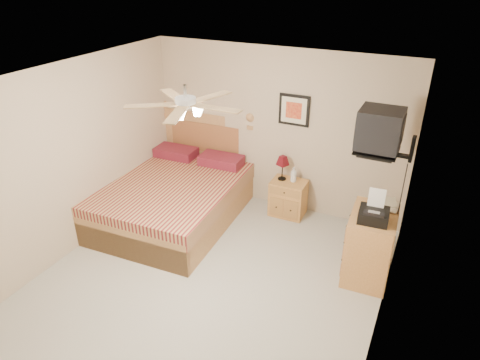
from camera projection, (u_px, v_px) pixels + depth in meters
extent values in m
plane|color=#A6A296|center=(206.00, 285.00, 5.27)|extent=(4.50, 4.50, 0.00)
cube|color=white|center=(196.00, 84.00, 4.12)|extent=(4.00, 4.50, 0.04)
cube|color=tan|center=(276.00, 131.00, 6.49)|extent=(4.00, 0.04, 2.50)
cube|color=tan|center=(33.00, 345.00, 2.89)|extent=(4.00, 0.04, 2.50)
cube|color=tan|center=(66.00, 163.00, 5.46)|extent=(0.04, 4.50, 2.50)
cube|color=tan|center=(390.00, 244.00, 3.92)|extent=(0.04, 4.50, 2.50)
cube|color=#AB6535|center=(288.00, 198.00, 6.61)|extent=(0.53, 0.41, 0.57)
imported|color=white|center=(294.00, 174.00, 6.43)|extent=(0.11, 0.11, 0.24)
cube|color=black|center=(294.00, 110.00, 6.20)|extent=(0.46, 0.04, 0.46)
cube|color=#B37438|center=(370.00, 246.00, 5.24)|extent=(0.57, 0.79, 0.89)
imported|color=beige|center=(380.00, 204.00, 5.22)|extent=(0.24, 0.31, 0.03)
imported|color=tan|center=(380.00, 201.00, 5.24)|extent=(0.24, 0.29, 0.02)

